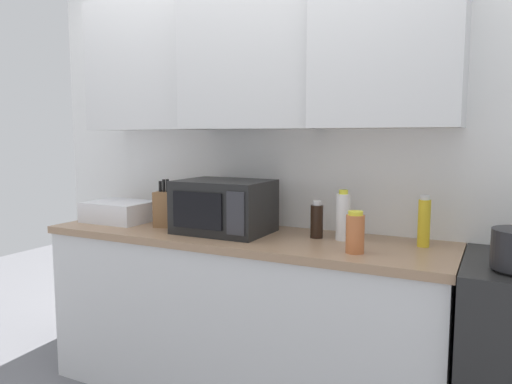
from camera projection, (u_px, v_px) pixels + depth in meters
name	position (u px, v px, depth m)	size (l,w,h in m)	color
wall_back_with_cabinets	(259.00, 107.00, 2.68)	(3.04, 0.51, 2.60)	white
counter_run	(240.00, 315.00, 2.60)	(2.17, 0.63, 0.90)	silver
microwave	(224.00, 206.00, 2.57)	(0.48, 0.37, 0.28)	black
dish_rack	(120.00, 211.00, 2.92)	(0.38, 0.30, 0.12)	silver
knife_block	(165.00, 208.00, 2.75)	(0.12, 0.14, 0.27)	brown
bottle_white_jar	(343.00, 216.00, 2.38)	(0.07, 0.07, 0.25)	white
bottle_spice_jar	(355.00, 233.00, 2.12)	(0.08, 0.08, 0.19)	#BC6638
bottle_soy_dark	(317.00, 221.00, 2.44)	(0.06, 0.06, 0.19)	black
bottle_yellow_mustard	(424.00, 222.00, 2.24)	(0.06, 0.06, 0.24)	gold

